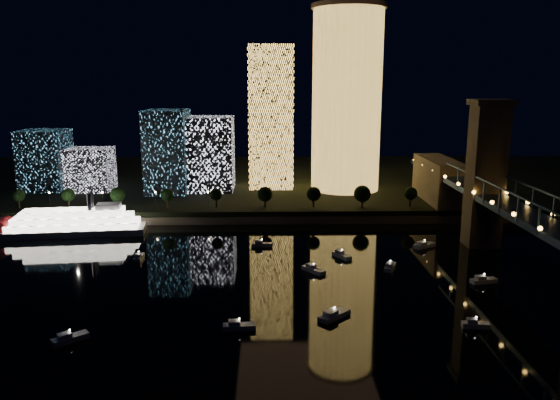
{
  "coord_description": "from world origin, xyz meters",
  "views": [
    {
      "loc": [
        -8.52,
        -130.36,
        56.13
      ],
      "look_at": [
        -4.56,
        55.0,
        15.29
      ],
      "focal_mm": 35.0,
      "sensor_mm": 36.0,
      "label": 1
    }
  ],
  "objects_px": {
    "tower_cylindrical": "(347,99)",
    "riverboat": "(68,224)",
    "truss_bridge": "(553,238)",
    "tower_rectangular": "(271,117)"
  },
  "relations": [
    {
      "from": "tower_cylindrical",
      "to": "riverboat",
      "type": "bearing_deg",
      "value": -151.5
    },
    {
      "from": "truss_bridge",
      "to": "tower_rectangular",
      "type": "bearing_deg",
      "value": 118.98
    },
    {
      "from": "tower_rectangular",
      "to": "truss_bridge",
      "type": "height_order",
      "value": "tower_rectangular"
    },
    {
      "from": "tower_rectangular",
      "to": "riverboat",
      "type": "distance_m",
      "value": 107.42
    },
    {
      "from": "truss_bridge",
      "to": "riverboat",
      "type": "distance_m",
      "value": 161.08
    },
    {
      "from": "tower_cylindrical",
      "to": "truss_bridge",
      "type": "distance_m",
      "value": 131.92
    },
    {
      "from": "tower_rectangular",
      "to": "truss_bridge",
      "type": "bearing_deg",
      "value": -61.02
    },
    {
      "from": "tower_cylindrical",
      "to": "riverboat",
      "type": "relative_size",
      "value": 1.52
    },
    {
      "from": "tower_cylindrical",
      "to": "riverboat",
      "type": "height_order",
      "value": "tower_cylindrical"
    },
    {
      "from": "tower_cylindrical",
      "to": "truss_bridge",
      "type": "xyz_separation_m",
      "value": [
        37.05,
        -122.72,
        -31.14
      ]
    }
  ]
}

